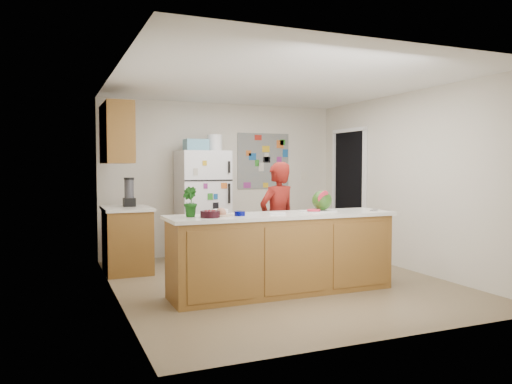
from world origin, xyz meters
name	(u,v)px	position (x,y,z in m)	size (l,w,h in m)	color
floor	(279,283)	(0.00, 0.00, -0.01)	(4.00, 4.50, 0.02)	brown
wall_back	(222,179)	(0.00, 2.26, 1.25)	(4.00, 0.02, 2.50)	beige
wall_left	(114,186)	(-2.01, 0.00, 1.25)	(0.02, 4.50, 2.50)	beige
wall_right	(409,181)	(2.01, 0.00, 1.25)	(0.02, 4.50, 2.50)	beige
ceiling	(280,82)	(0.00, 0.00, 2.51)	(4.00, 4.50, 0.02)	white
doorway	(350,193)	(1.99, 1.45, 1.02)	(0.03, 0.85, 2.04)	black
peninsula_base	(282,255)	(-0.20, -0.50, 0.44)	(2.60, 0.62, 0.88)	brown
peninsula_top	(283,215)	(-0.20, -0.50, 0.90)	(2.68, 0.70, 0.04)	silver
side_counter_base	(127,241)	(-1.69, 1.35, 0.43)	(0.60, 0.80, 0.86)	brown
side_counter_top	(127,209)	(-1.69, 1.35, 0.88)	(0.64, 0.84, 0.04)	silver
upper_cabinets	(116,134)	(-1.82, 1.30, 1.90)	(0.35, 1.00, 0.80)	brown
refrigerator	(202,205)	(-0.45, 1.88, 0.85)	(0.75, 0.70, 1.70)	silver
fridge_top_bin	(196,145)	(-0.55, 1.88, 1.79)	(0.35, 0.28, 0.18)	#5999B2
photo_collage	(263,161)	(0.75, 2.24, 1.55)	(0.95, 0.01, 0.95)	slate
person	(277,221)	(0.02, 0.12, 0.76)	(0.55, 0.36, 1.52)	#65120D
blender_appliance	(129,193)	(-1.64, 1.44, 1.09)	(0.13, 0.13, 0.38)	black
cutting_board	(318,211)	(0.30, -0.44, 0.93)	(0.37, 0.28, 0.01)	white
watermelon	(322,200)	(0.36, -0.42, 1.05)	(0.24, 0.24, 0.24)	#15570E
watermelon_slice	(314,210)	(0.21, -0.49, 0.94)	(0.16, 0.16, 0.02)	red
cherry_bowl	(210,214)	(-1.10, -0.60, 0.96)	(0.21, 0.21, 0.07)	black
white_bowl	(221,212)	(-0.90, -0.35, 0.95)	(0.17, 0.17, 0.06)	white
cobalt_bowl	(240,214)	(-0.75, -0.55, 0.95)	(0.12, 0.12, 0.05)	#000359
plate	(221,215)	(-0.94, -0.49, 0.93)	(0.25, 0.25, 0.02)	#C1AC98
paper_towel	(278,213)	(-0.29, -0.55, 0.93)	(0.18, 0.16, 0.02)	white
keys	(374,210)	(1.00, -0.58, 0.93)	(0.10, 0.04, 0.01)	gray
potted_plant	(190,202)	(-1.28, -0.45, 1.08)	(0.18, 0.14, 0.32)	#0F400A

